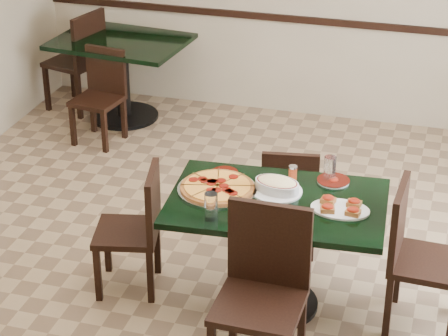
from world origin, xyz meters
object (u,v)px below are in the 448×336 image
(pepperoni_pizza, at_px, (217,187))
(lasagna_casserole, at_px, (277,185))
(chair_far, at_px, (290,196))
(back_table, at_px, (122,64))
(chair_left, at_px, (138,224))
(back_chair_near, at_px, (101,91))
(main_table, at_px, (277,227))
(bread_basket, at_px, (282,217))
(chair_right, at_px, (414,250))
(back_chair_left, at_px, (81,56))
(bruschetta_platter, at_px, (340,207))
(chair_near, at_px, (263,284))

(pepperoni_pizza, height_order, lasagna_casserole, lasagna_casserole)
(chair_far, height_order, lasagna_casserole, lasagna_casserole)
(back_table, distance_m, lasagna_casserole, 3.08)
(lasagna_casserole, bearing_deg, pepperoni_pizza, -155.50)
(chair_left, xyz_separation_m, back_chair_near, (-1.12, 2.02, -0.02))
(main_table, relative_size, bread_basket, 5.63)
(main_table, bearing_deg, chair_left, 178.55)
(back_table, height_order, chair_right, chair_right)
(back_table, bearing_deg, chair_left, -60.23)
(lasagna_casserole, bearing_deg, back_table, 142.52)
(chair_right, xyz_separation_m, chair_left, (-1.69, -0.10, -0.05))
(chair_far, distance_m, back_chair_left, 3.04)
(lasagna_casserole, height_order, bruschetta_platter, lasagna_casserole)
(main_table, distance_m, lasagna_casserole, 0.25)
(back_chair_left, bearing_deg, chair_near, 53.24)
(back_chair_left, relative_size, lasagna_casserole, 3.06)
(chair_near, distance_m, bruschetta_platter, 0.68)
(chair_left, xyz_separation_m, bread_basket, (0.95, -0.21, 0.33))
(chair_left, xyz_separation_m, back_chair_left, (-1.55, 2.56, 0.07))
(chair_far, relative_size, back_chair_left, 0.84)
(chair_near, bearing_deg, back_chair_near, 129.57)
(back_table, bearing_deg, bruschetta_platter, -40.66)
(back_table, height_order, chair_far, chair_far)
(back_chair_near, distance_m, bruschetta_platter, 3.11)
(back_chair_left, xyz_separation_m, pepperoni_pizza, (2.05, -2.50, 0.24))
(back_table, xyz_separation_m, bruschetta_platter, (2.37, -2.47, 0.25))
(chair_left, height_order, pepperoni_pizza, chair_left)
(pepperoni_pizza, relative_size, lasagna_casserole, 1.56)
(main_table, height_order, bruschetta_platter, bruschetta_platter)
(lasagna_casserole, relative_size, bread_basket, 1.31)
(chair_far, bearing_deg, chair_right, 137.98)
(chair_far, distance_m, bruschetta_platter, 0.84)
(main_table, relative_size, lasagna_casserole, 4.30)
(back_chair_left, xyz_separation_m, lasagna_casserole, (2.40, -2.43, 0.27))
(bruschetta_platter, bearing_deg, back_chair_near, 140.70)
(chair_far, bearing_deg, back_chair_left, -47.68)
(main_table, distance_m, back_table, 3.16)
(back_chair_near, bearing_deg, chair_near, -42.37)
(chair_far, relative_size, chair_left, 0.95)
(chair_far, distance_m, chair_right, 1.03)
(chair_left, distance_m, back_chair_left, 2.99)
(back_table, xyz_separation_m, chair_far, (1.95, -1.83, -0.08))
(chair_near, xyz_separation_m, chair_left, (-0.94, 0.54, -0.09))
(chair_left, distance_m, bruschetta_platter, 1.29)
(chair_far, relative_size, chair_right, 0.88)
(main_table, height_order, back_chair_near, back_chair_near)
(chair_near, distance_m, chair_left, 1.09)
(back_table, xyz_separation_m, chair_left, (1.12, -2.49, -0.06))
(back_chair_left, height_order, bruschetta_platter, back_chair_left)
(chair_near, xyz_separation_m, chair_right, (0.75, 0.65, -0.05))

